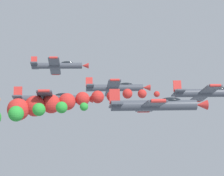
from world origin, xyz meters
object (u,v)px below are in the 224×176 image
at_px(airplane_lead, 209,93).
at_px(airplane_left_outer, 51,99).
at_px(airplane_right_inner, 156,105).
at_px(airplane_left_inner, 116,88).
at_px(airplane_right_outer, 58,66).

bearing_deg(airplane_lead, airplane_left_outer, -89.71).
bearing_deg(airplane_right_inner, airplane_lead, 142.47).
distance_m(airplane_lead, airplane_right_inner, 15.84).
distance_m(airplane_lead, airplane_left_inner, 16.40).
bearing_deg(airplane_right_outer, airplane_right_inner, 18.63).
bearing_deg(airplane_left_outer, airplane_right_outer, 179.72).
bearing_deg(airplane_left_outer, airplane_lead, 90.29).
height_order(airplane_right_inner, airplane_right_outer, airplane_right_outer).
height_order(airplane_right_inner, airplane_left_outer, airplane_right_inner).
bearing_deg(airplane_right_inner, airplane_left_inner, -175.56).
relative_size(airplane_right_inner, airplane_right_outer, 1.00).
distance_m(airplane_left_inner, airplane_right_inner, 24.30).
bearing_deg(airplane_right_outer, airplane_left_inner, 44.40).
bearing_deg(airplane_right_inner, airplane_left_outer, -137.09).
height_order(airplane_left_inner, airplane_left_outer, airplane_left_inner).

